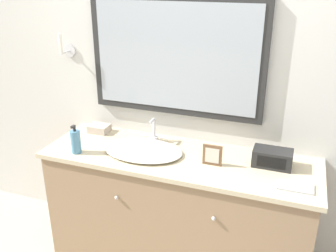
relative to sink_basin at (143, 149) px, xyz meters
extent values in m
cube|color=silver|center=(0.23, 0.34, 0.42)|extent=(8.00, 0.06, 2.55)
cube|color=#282828|center=(0.12, 0.29, 0.56)|extent=(1.19, 0.04, 0.79)
cube|color=#9EA8B2|center=(0.12, 0.27, 0.56)|extent=(1.10, 0.01, 0.70)
cylinder|color=silver|center=(-0.69, 0.30, 0.54)|extent=(0.09, 0.01, 0.09)
cylinder|color=silver|center=(-0.69, 0.25, 0.54)|extent=(0.02, 0.10, 0.02)
cylinder|color=white|center=(-0.69, 0.20, 0.61)|extent=(0.02, 0.02, 0.14)
cube|color=#937556|center=(0.23, 0.02, -0.45)|extent=(1.72, 0.54, 0.81)
cube|color=#C6B793|center=(0.23, 0.02, -0.03)|extent=(1.77, 0.57, 0.03)
sphere|color=silver|center=(-0.08, -0.26, -0.23)|extent=(0.02, 0.02, 0.02)
sphere|color=silver|center=(0.54, -0.26, -0.23)|extent=(0.02, 0.02, 0.02)
ellipsoid|color=silver|center=(0.00, -0.01, 0.00)|extent=(0.53, 0.36, 0.03)
cylinder|color=silver|center=(0.00, 0.19, 0.00)|extent=(0.06, 0.06, 0.03)
cylinder|color=silver|center=(0.00, 0.19, 0.08)|extent=(0.02, 0.02, 0.13)
cylinder|color=silver|center=(0.00, 0.16, 0.14)|extent=(0.02, 0.07, 0.02)
cylinder|color=white|center=(-0.07, 0.19, 0.01)|extent=(0.06, 0.02, 0.02)
cylinder|color=white|center=(0.08, 0.19, 0.01)|extent=(0.05, 0.02, 0.02)
cylinder|color=teal|center=(-0.41, -0.15, 0.06)|extent=(0.07, 0.07, 0.15)
cylinder|color=black|center=(-0.41, -0.15, 0.15)|extent=(0.02, 0.02, 0.04)
cube|color=black|center=(-0.41, -0.16, 0.17)|extent=(0.02, 0.03, 0.01)
cube|color=black|center=(0.81, 0.10, 0.03)|extent=(0.23, 0.13, 0.11)
cube|color=black|center=(0.81, 0.04, 0.03)|extent=(0.17, 0.01, 0.07)
cube|color=brown|center=(0.46, -0.02, 0.05)|extent=(0.12, 0.01, 0.13)
cube|color=beige|center=(0.46, -0.02, 0.05)|extent=(0.09, 0.00, 0.10)
cube|color=#B7A899|center=(-0.44, 0.19, 0.01)|extent=(0.15, 0.11, 0.05)
cube|color=#ADADB2|center=(0.96, -0.11, -0.01)|extent=(0.19, 0.11, 0.01)
camera|label=1|loc=(0.90, -2.01, 1.09)|focal=40.00mm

